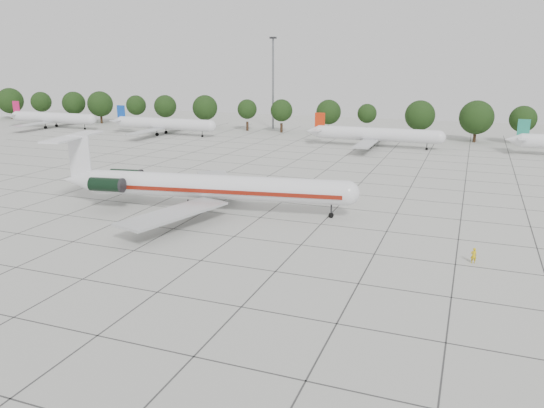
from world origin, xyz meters
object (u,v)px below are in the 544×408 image
(ground_crew, at_px, (474,255))
(floodlight_mast, at_px, (273,78))
(bg_airliner_c, at_px, (376,135))
(main_airliner, at_px, (198,186))
(bg_airliner_a, at_px, (52,118))
(bg_airliner_b, at_px, (164,124))

(ground_crew, height_order, floodlight_mast, floodlight_mast)
(bg_airliner_c, bearing_deg, main_airliner, -101.80)
(bg_airliner_a, relative_size, bg_airliner_c, 1.00)
(bg_airliner_c, bearing_deg, bg_airliner_b, 179.62)
(bg_airliner_a, relative_size, floodlight_mast, 1.11)
(ground_crew, height_order, bg_airliner_a, bg_airliner_a)
(bg_airliner_a, bearing_deg, bg_airliner_b, -1.93)
(bg_airliner_a, bearing_deg, ground_crew, -30.85)
(bg_airliner_a, bearing_deg, bg_airliner_c, -1.01)
(bg_airliner_c, height_order, floodlight_mast, floodlight_mast)
(bg_airliner_a, distance_m, bg_airliner_c, 94.51)
(ground_crew, height_order, bg_airliner_b, bg_airliner_b)
(main_airliner, relative_size, floodlight_mast, 1.60)
(ground_crew, distance_m, floodlight_mast, 107.47)
(ground_crew, xyz_separation_m, floodlight_mast, (-55.61, 90.97, 13.48))
(main_airliner, bearing_deg, floodlight_mast, 94.72)
(bg_airliner_b, bearing_deg, ground_crew, -41.19)
(main_airliner, distance_m, ground_crew, 35.36)
(main_airliner, relative_size, ground_crew, 25.43)
(bg_airliner_b, bearing_deg, bg_airliner_a, 178.07)
(bg_airliner_b, bearing_deg, main_airliner, -54.56)
(bg_airliner_a, xyz_separation_m, floodlight_mast, (60.74, 21.46, 11.37))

